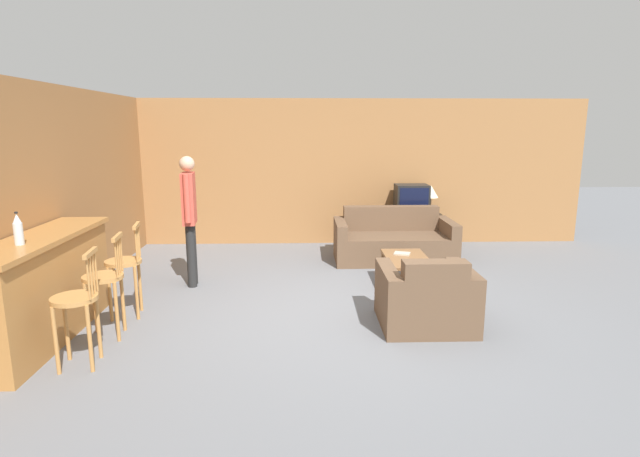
% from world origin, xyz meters
% --- Properties ---
extents(ground_plane, '(24.00, 24.00, 0.00)m').
position_xyz_m(ground_plane, '(0.00, 0.00, 0.00)').
color(ground_plane, slate).
extents(wall_back, '(9.40, 0.08, 2.60)m').
position_xyz_m(wall_back, '(0.00, 3.66, 1.30)').
color(wall_back, '#9E6B3D').
rests_on(wall_back, ground_plane).
extents(wall_left, '(0.08, 8.66, 2.60)m').
position_xyz_m(wall_left, '(-3.30, 1.33, 1.30)').
color(wall_left, '#9E6B3D').
rests_on(wall_left, ground_plane).
extents(bar_counter, '(0.55, 2.14, 1.06)m').
position_xyz_m(bar_counter, '(-2.96, -0.54, 0.54)').
color(bar_counter, '#A87038').
rests_on(bar_counter, ground_plane).
extents(bar_chair_near, '(0.44, 0.44, 1.06)m').
position_xyz_m(bar_chair_near, '(-2.38, -1.13, 0.56)').
color(bar_chair_near, '#B77F42').
rests_on(bar_chair_near, ground_plane).
extents(bar_chair_mid, '(0.44, 0.44, 1.06)m').
position_xyz_m(bar_chair_mid, '(-2.38, -0.50, 0.56)').
color(bar_chair_mid, '#B77F42').
rests_on(bar_chair_mid, ground_plane).
extents(bar_chair_far, '(0.46, 0.46, 1.06)m').
position_xyz_m(bar_chair_far, '(-2.38, 0.08, 0.56)').
color(bar_chair_far, '#B77F42').
rests_on(bar_chair_far, ground_plane).
extents(couch_far, '(1.88, 0.96, 0.82)m').
position_xyz_m(couch_far, '(1.06, 2.42, 0.29)').
color(couch_far, brown).
rests_on(couch_far, ground_plane).
extents(armchair_near, '(0.97, 0.91, 0.80)m').
position_xyz_m(armchair_near, '(0.93, -0.33, 0.30)').
color(armchair_near, brown).
rests_on(armchair_near, ground_plane).
extents(coffee_table, '(0.55, 0.99, 0.42)m').
position_xyz_m(coffee_table, '(0.98, 0.94, 0.36)').
color(coffee_table, brown).
rests_on(coffee_table, ground_plane).
extents(tv_unit, '(0.98, 0.51, 0.62)m').
position_xyz_m(tv_unit, '(1.52, 3.31, 0.31)').
color(tv_unit, '#2D2319').
rests_on(tv_unit, ground_plane).
extents(tv, '(0.57, 0.43, 0.49)m').
position_xyz_m(tv, '(1.52, 3.30, 0.87)').
color(tv, black).
rests_on(tv, tv_unit).
extents(bottle, '(0.08, 0.08, 0.30)m').
position_xyz_m(bottle, '(-2.95, -0.88, 1.20)').
color(bottle, silver).
rests_on(bottle, bar_counter).
extents(book_on_table, '(0.25, 0.22, 0.02)m').
position_xyz_m(book_on_table, '(0.95, 1.12, 0.43)').
color(book_on_table, '#B7AD99').
rests_on(book_on_table, coffee_table).
extents(table_lamp, '(0.27, 0.27, 0.48)m').
position_xyz_m(table_lamp, '(1.86, 3.31, 0.97)').
color(table_lamp, brown).
rests_on(table_lamp, tv_unit).
extents(person_by_window, '(0.20, 0.50, 1.74)m').
position_xyz_m(person_by_window, '(-1.89, 1.18, 1.00)').
color(person_by_window, black).
rests_on(person_by_window, ground_plane).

